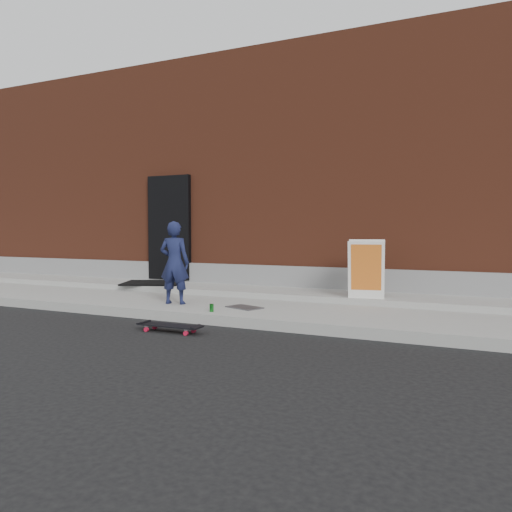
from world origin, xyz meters
The scene contains 10 objects.
ground centered at (0.00, 0.00, 0.00)m, with size 80.00×80.00×0.00m, color black.
sidewalk centered at (0.00, 1.50, 0.07)m, with size 20.00×3.00×0.15m, color gray.
apron centered at (0.00, 2.40, 0.20)m, with size 20.00×1.20×0.10m, color gray.
building centered at (0.00, 6.99, 2.50)m, with size 20.00×8.10×5.00m.
child centered at (-0.92, 0.68, 0.82)m, with size 0.49×0.32×1.34m, color #161C3F.
skateboard centered at (-0.11, -0.64, 0.08)m, with size 0.89×0.25×0.10m.
pizza_sign centered at (1.91, 1.98, 0.72)m, with size 0.68×0.76×0.95m.
soda_can centered at (0.01, 0.25, 0.21)m, with size 0.06×0.06×0.11m, color #187822.
doormat centered at (-2.55, 2.26, 0.27)m, with size 1.15×0.93×0.03m, color black.
utility_plate centered at (0.29, 0.77, 0.16)m, with size 0.53×0.34×0.02m, color #505054.
Camera 1 is at (3.67, -6.08, 1.35)m, focal length 35.00 mm.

